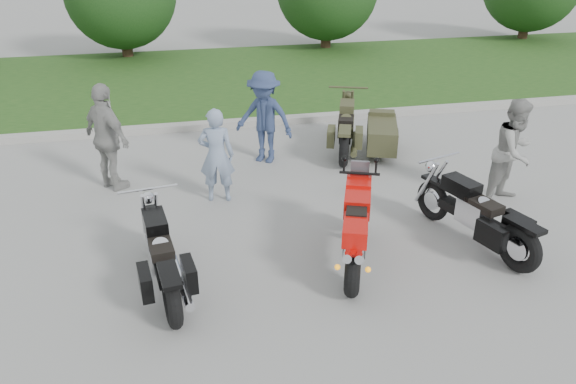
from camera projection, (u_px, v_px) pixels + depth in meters
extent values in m
plane|color=gray|center=(310.00, 264.00, 7.95)|extent=(80.00, 80.00, 0.00)
cube|color=#A19F98|center=(247.00, 123.00, 13.18)|extent=(60.00, 0.30, 0.15)
cube|color=#3E6322|center=(227.00, 78.00, 16.82)|extent=(60.00, 8.00, 0.14)
cylinder|color=#3F2B1C|center=(126.00, 42.00, 18.96)|extent=(0.36, 0.36, 1.20)
cylinder|color=#3F2B1C|center=(326.00, 34.00, 20.28)|extent=(0.36, 0.36, 1.20)
cylinder|color=#3F2B1C|center=(524.00, 26.00, 21.79)|extent=(0.36, 0.36, 1.20)
torus|color=black|center=(353.00, 273.00, 7.18)|extent=(0.41, 0.68, 0.65)
torus|color=black|center=(357.00, 217.00, 8.53)|extent=(0.34, 0.63, 0.63)
cube|color=black|center=(356.00, 229.00, 7.69)|extent=(0.61, 0.99, 0.37)
cube|color=red|center=(357.00, 202.00, 7.78)|extent=(0.54, 0.67, 0.27)
cube|color=red|center=(355.00, 230.00, 7.17)|extent=(0.50, 0.65, 0.23)
cube|color=black|center=(357.00, 212.00, 7.43)|extent=(0.38, 0.44, 0.10)
cube|color=red|center=(358.00, 193.00, 8.15)|extent=(0.48, 0.52, 0.42)
cylinder|color=silver|center=(348.00, 253.00, 6.99)|extent=(0.28, 0.50, 0.23)
cylinder|color=silver|center=(360.00, 254.00, 6.97)|extent=(0.28, 0.50, 0.23)
torus|color=black|center=(172.00, 301.00, 6.62)|extent=(0.26, 0.71, 0.69)
torus|color=black|center=(153.00, 235.00, 8.04)|extent=(0.21, 0.66, 0.65)
cube|color=black|center=(161.00, 259.00, 7.29)|extent=(0.38, 1.23, 0.14)
cube|color=silver|center=(161.00, 253.00, 7.26)|extent=(0.36, 0.49, 0.35)
cube|color=black|center=(155.00, 223.00, 7.39)|extent=(0.35, 0.59, 0.22)
cube|color=black|center=(161.00, 247.00, 7.05)|extent=(0.35, 0.54, 0.12)
cube|color=black|center=(169.00, 275.00, 6.46)|extent=(0.29, 0.58, 0.06)
cylinder|color=silver|center=(181.00, 280.00, 7.11)|extent=(0.25, 1.12, 0.10)
torus|color=black|center=(519.00, 249.00, 7.65)|extent=(0.38, 0.72, 0.70)
torus|color=black|center=(433.00, 201.00, 8.99)|extent=(0.32, 0.67, 0.66)
cube|color=black|center=(473.00, 217.00, 8.28)|extent=(0.59, 1.25, 0.14)
cube|color=silver|center=(474.00, 212.00, 8.25)|extent=(0.43, 0.54, 0.36)
cube|color=black|center=(461.00, 187.00, 8.36)|extent=(0.45, 0.63, 0.23)
cube|color=black|center=(484.00, 205.00, 8.04)|extent=(0.43, 0.58, 0.12)
cube|color=black|center=(524.00, 225.00, 7.49)|extent=(0.39, 0.61, 0.06)
cylinder|color=silver|center=(500.00, 233.00, 8.15)|extent=(0.44, 1.12, 0.10)
torus|color=black|center=(344.00, 149.00, 10.90)|extent=(0.41, 0.74, 0.72)
torus|color=black|center=(347.00, 121.00, 12.46)|extent=(0.34, 0.68, 0.68)
cube|color=black|center=(346.00, 130.00, 11.64)|extent=(0.64, 1.27, 0.15)
cube|color=#3D3E24|center=(346.00, 126.00, 11.60)|extent=(0.46, 0.55, 0.37)
cube|color=#3D3E24|center=(347.00, 108.00, 11.75)|extent=(0.47, 0.65, 0.23)
cube|color=black|center=(346.00, 120.00, 11.38)|extent=(0.45, 0.60, 0.13)
cube|color=#3D3E24|center=(345.00, 131.00, 10.73)|extent=(0.41, 0.63, 0.06)
cylinder|color=#3D3E24|center=(354.00, 143.00, 11.35)|extent=(0.48, 1.13, 0.11)
cube|color=#3D3E24|center=(382.00, 134.00, 11.47)|extent=(1.00, 1.49, 0.48)
torus|color=black|center=(394.00, 141.00, 11.50)|extent=(0.32, 0.60, 0.59)
imported|color=#8498B4|center=(217.00, 155.00, 9.41)|extent=(0.66, 0.49, 1.64)
imported|color=gray|center=(514.00, 151.00, 9.37)|extent=(1.10, 1.03, 1.80)
imported|color=navy|center=(264.00, 117.00, 10.91)|extent=(1.35, 1.22, 1.82)
imported|color=#9A9994|center=(107.00, 138.00, 9.76)|extent=(1.08, 1.17, 1.93)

